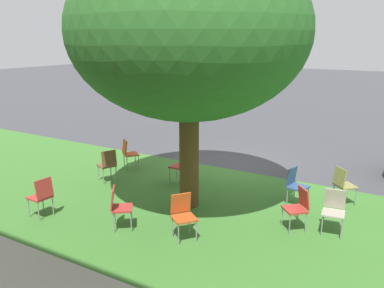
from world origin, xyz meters
name	(u,v)px	position (x,y,z in m)	size (l,w,h in m)	color
ground	(231,167)	(0.00, 0.00, 0.00)	(80.00, 80.00, 0.00)	#424247
grass_verge	(173,204)	(0.00, 3.20, 0.00)	(48.00, 6.00, 0.01)	#3D752D
street_tree	(189,32)	(-0.35, 3.04, 3.86)	(5.03, 5.03, 5.73)	brown
chair_0	(334,208)	(-3.49, 2.78, 0.52)	(0.47, 0.47, 0.88)	#ADA393
chair_1	(108,163)	(2.30, 2.80, 0.52)	(0.56, 0.55, 0.88)	brown
chair_2	(42,194)	(2.02, 5.18, 0.52)	(0.45, 0.44, 0.88)	#B7332D
chair_3	(118,205)	(0.25, 4.78, 0.52)	(0.58, 0.58, 0.88)	#B7332D
chair_4	(298,205)	(-2.85, 3.00, 0.52)	(0.59, 0.59, 0.88)	#B7332D
chair_5	(181,164)	(0.59, 1.88, 0.52)	(0.42, 0.42, 0.88)	#B7332D
chair_6	(128,152)	(2.53, 1.66, 0.52)	(0.58, 0.58, 0.88)	#C64C1E
chair_7	(343,183)	(-3.36, 1.20, 0.52)	(0.59, 0.59, 0.88)	olive
chair_8	(295,183)	(-2.43, 1.78, 0.52)	(0.49, 0.48, 0.88)	#335184
chair_9	(183,213)	(-1.06, 4.46, 0.52)	(0.58, 0.58, 0.88)	#C64C1E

